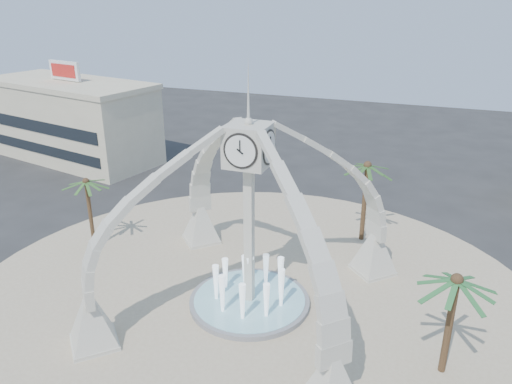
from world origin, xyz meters
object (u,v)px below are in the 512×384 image
(clock_tower, at_px, (249,216))
(palm_north, at_px, (367,167))
(palm_east, at_px, (457,281))
(palm_west, at_px, (86,183))
(fountain, at_px, (250,300))

(clock_tower, bearing_deg, palm_north, 65.84)
(palm_east, xyz_separation_m, palm_west, (-26.94, 5.16, -0.08))
(clock_tower, relative_size, palm_west, 2.80)
(clock_tower, height_order, fountain, clock_tower)
(fountain, relative_size, palm_east, 1.21)
(palm_east, height_order, palm_west, palm_east)
(clock_tower, height_order, palm_west, clock_tower)
(palm_west, height_order, palm_north, palm_north)
(fountain, xyz_separation_m, palm_west, (-14.75, 2.96, 5.38))
(palm_west, distance_m, palm_north, 22.13)
(fountain, bearing_deg, palm_west, 168.66)
(fountain, relative_size, palm_west, 1.25)
(palm_north, bearing_deg, fountain, -114.16)
(palm_west, bearing_deg, palm_east, -10.85)
(palm_east, bearing_deg, fountain, 169.74)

